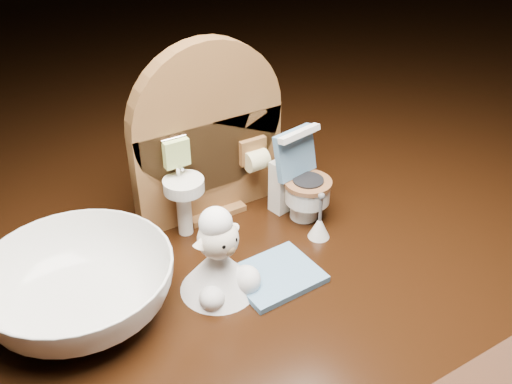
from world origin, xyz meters
The scene contains 6 objects.
backdrop_panel centered at (0.00, 0.06, 0.07)m, with size 0.13×0.05×0.15m.
toy_toilet centered at (0.06, 0.02, 0.03)m, with size 0.04×0.05×0.08m.
bath_mat centered at (0.00, -0.04, 0.00)m, with size 0.06×0.05×0.00m, color #5C88B0.
toilet_brush centered at (0.06, -0.01, 0.01)m, with size 0.02×0.02×0.04m.
plush_lamb centered at (-0.04, -0.03, 0.02)m, with size 0.06×0.06×0.07m.
ceramic_bowl centered at (-0.13, 0.00, 0.02)m, with size 0.13×0.13×0.04m, color white.
Camera 1 is at (-0.18, -0.30, 0.28)m, focal length 40.00 mm.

